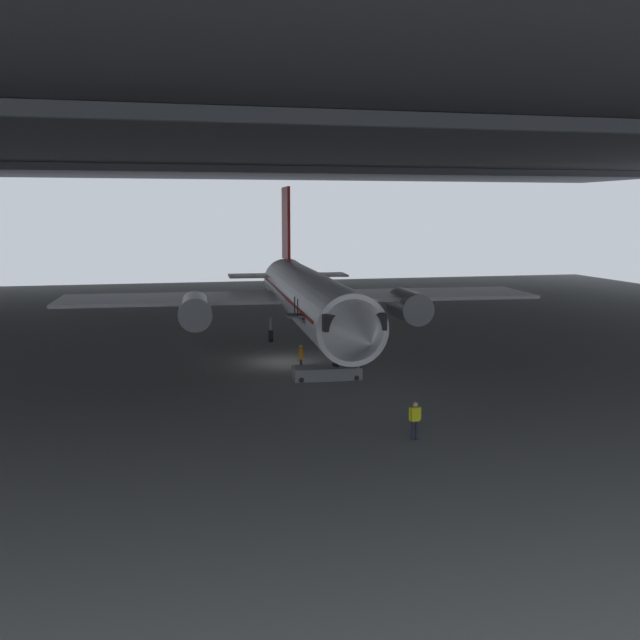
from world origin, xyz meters
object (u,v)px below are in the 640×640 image
object	(u,v)px
airplane_main	(309,298)
crew_worker_near_nose	(415,418)
boarding_stairs	(326,366)
crew_worker_by_stairs	(301,357)

from	to	relation	value
airplane_main	crew_worker_near_nose	xyz separation A→B (m)	(-0.20, -21.91, -2.54)
boarding_stairs	crew_worker_near_nose	bearing A→B (deg)	-85.17
boarding_stairs	crew_worker_by_stairs	size ratio (longest dim) A/B	2.67
airplane_main	crew_worker_by_stairs	distance (m)	9.17
crew_worker_near_nose	crew_worker_by_stairs	bearing A→B (deg)	98.92
airplane_main	boarding_stairs	size ratio (longest dim) A/B	7.89
boarding_stairs	crew_worker_near_nose	xyz separation A→B (m)	(0.99, -11.75, 0.19)
crew_worker_near_nose	crew_worker_by_stairs	xyz separation A→B (m)	(-2.10, 13.38, 0.08)
crew_worker_by_stairs	airplane_main	bearing A→B (deg)	74.92
boarding_stairs	crew_worker_by_stairs	world-z (taller)	boarding_stairs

